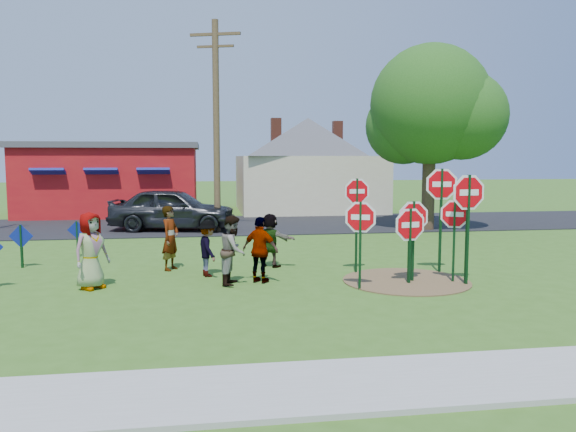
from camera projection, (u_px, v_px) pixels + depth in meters
name	position (u px, v px, depth m)	size (l,w,h in m)	color
ground	(226.00, 279.00, 14.52)	(120.00, 120.00, 0.00)	#38611B
sidewalk	(248.00, 392.00, 7.43)	(22.00, 1.80, 0.08)	#9E9E99
road	(216.00, 225.00, 25.83)	(120.00, 7.50, 0.04)	black
dirt_patch	(406.00, 281.00, 14.20)	(3.20, 3.20, 0.03)	brown
red_building	(114.00, 178.00, 31.20)	(9.40, 7.69, 3.90)	#A31016
cream_house	(308.00, 161.00, 32.73)	(9.40, 9.40, 6.50)	beige
stop_sign_a	(360.00, 225.00, 13.17)	(0.93, 0.41, 2.24)	#0E3417
stop_sign_b	(357.00, 201.00, 15.02)	(0.94, 0.06, 2.70)	#0E3417
stop_sign_c	(468.00, 204.00, 13.61)	(1.17, 0.16, 2.87)	#0E3417
stop_sign_d	(441.00, 194.00, 15.06)	(1.14, 0.21, 2.99)	#0E3417
stop_sign_e	(410.00, 230.00, 13.79)	(1.10, 0.22, 2.04)	#0E3417
stop_sign_f	(455.00, 220.00, 13.94)	(0.82, 0.55, 2.21)	#0E3417
stop_sign_g	(413.00, 223.00, 14.02)	(1.07, 0.07, 2.19)	#0E3417
blue_diamond_c	(21.00, 241.00, 15.89)	(0.69, 0.10, 1.25)	#0E3417
blue_diamond_d	(77.00, 235.00, 17.59)	(0.57, 0.08, 1.16)	#0E3417
person_a	(91.00, 251.00, 13.33)	(0.90, 0.59, 1.84)	#41588C
person_b	(170.00, 238.00, 15.57)	(0.65, 0.43, 1.79)	#257777
person_c	(233.00, 250.00, 13.82)	(0.83, 0.65, 1.71)	brown
person_d	(208.00, 248.00, 14.76)	(0.97, 0.56, 1.49)	#2E2E33
person_e	(260.00, 250.00, 13.98)	(0.98, 0.41, 1.66)	#442B55
person_f	(270.00, 240.00, 16.03)	(1.43, 0.46, 1.54)	#1C5738
suv	(173.00, 209.00, 23.89)	(2.13, 5.29, 1.80)	#2A2B30
utility_pole	(216.00, 122.00, 23.13)	(2.05, 0.78, 8.69)	#4C3823
leafy_tree	(433.00, 111.00, 23.71)	(5.54, 5.06, 7.88)	#382819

